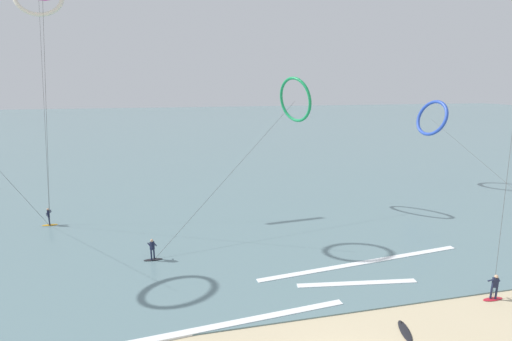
# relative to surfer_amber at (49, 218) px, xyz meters

# --- Properties ---
(sea_water) EXTENTS (400.00, 200.00, 0.08)m
(sea_water) POSITION_rel_surfer_amber_xyz_m (19.16, 80.92, -0.78)
(sea_water) COLOR slate
(sea_water) RESTS_ON ground
(surfer_amber) EXTENTS (1.40, 0.66, 1.70)m
(surfer_amber) POSITION_rel_surfer_amber_xyz_m (0.00, 0.00, 0.00)
(surfer_amber) COLOR orange
(surfer_amber) RESTS_ON ground
(surfer_crimson) EXTENTS (1.40, 0.68, 1.70)m
(surfer_crimson) POSITION_rel_surfer_amber_xyz_m (30.87, -19.71, -0.08)
(surfer_crimson) COLOR red
(surfer_crimson) RESTS_ON ground
(surfer_charcoal) EXTENTS (1.40, 0.73, 1.70)m
(surfer_charcoal) POSITION_rel_surfer_amber_xyz_m (9.86, -9.59, 0.00)
(surfer_charcoal) COLOR black
(surfer_charcoal) RESTS_ON ground
(kite_emerald) EXTENTS (15.83, 12.27, 13.91)m
(kite_emerald) POSITION_rel_surfer_amber_xyz_m (24.25, 0.29, 10.74)
(kite_emerald) COLOR #199351
(kite_emerald) RESTS_ON ground
(kite_cobalt) EXTENTS (2.52, 22.01, 11.18)m
(kite_cobalt) POSITION_rel_surfer_amber_xyz_m (44.51, 5.34, 8.03)
(kite_cobalt) COLOR #2647B7
(kite_cobalt) RESTS_ON ground
(surfboard_spare) EXTENTS (1.06, 1.97, 0.20)m
(surfboard_spare) POSITION_rel_surfer_amber_xyz_m (23.62, -21.28, -0.78)
(surfboard_spare) COLOR black
(surfboard_spare) RESTS_ON ground
(wave_crest_near) EXTENTS (16.71, 2.02, 0.12)m
(wave_crest_near) POSITION_rel_surfer_amber_xyz_m (13.07, -18.76, -0.76)
(wave_crest_near) COLOR white
(wave_crest_near) RESTS_ON ground
(wave_crest_mid) EXTENTS (8.16, 1.62, 0.12)m
(wave_crest_mid) POSITION_rel_surfer_amber_xyz_m (23.42, -16.20, -0.76)
(wave_crest_mid) COLOR white
(wave_crest_mid) RESTS_ON ground
(wave_crest_far) EXTENTS (16.91, 2.22, 0.12)m
(wave_crest_far) POSITION_rel_surfer_amber_xyz_m (25.36, -13.57, -0.76)
(wave_crest_far) COLOR white
(wave_crest_far) RESTS_ON ground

